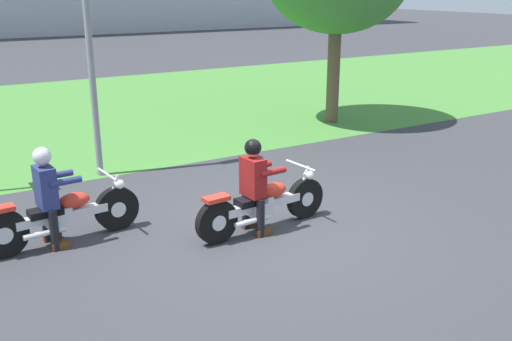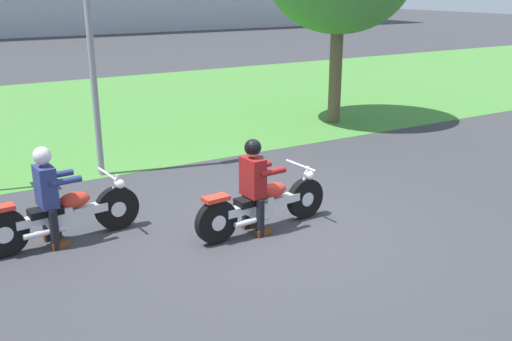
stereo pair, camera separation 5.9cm
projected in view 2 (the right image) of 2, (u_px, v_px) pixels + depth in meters
name	position (u px, v px, depth m)	size (l,w,h in m)	color
ground	(271.00, 230.00, 8.46)	(120.00, 120.00, 0.00)	#38383D
grass_verge	(89.00, 112.00, 16.31)	(60.00, 12.00, 0.01)	#478438
motorcycle_lead	(264.00, 205.00, 8.37)	(2.21, 0.66, 0.87)	black
rider_lead	(254.00, 179.00, 8.14)	(0.57, 0.49, 1.39)	black
motorcycle_follow	(63.00, 215.00, 7.96)	(2.21, 0.66, 0.88)	black
rider_follow	(47.00, 189.00, 7.73)	(0.57, 0.49, 1.40)	black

